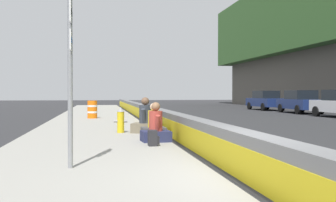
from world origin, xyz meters
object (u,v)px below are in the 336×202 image
Objects in this scene: fire_hydrant at (121,120)px; parked_car_midline at (300,102)px; route_sign_post at (70,52)px; seated_person_middle at (154,126)px; backpack at (153,138)px; seated_person_foreground at (156,129)px; parked_car_far at (265,100)px; seated_person_rear at (145,122)px; construction_barrel at (92,109)px.

parked_car_midline is at bearing -45.52° from fire_hydrant.
route_sign_post is 5.75m from seated_person_middle.
backpack is 21.88m from parked_car_midline.
seated_person_foreground is 0.24× the size of parked_car_far.
seated_person_middle is 0.86× the size of seated_person_rear.
fire_hydrant is at bearing -172.42° from construction_barrel.
parked_car_midline reaches higher than seated_person_foreground.
seated_person_rear is 23.53m from parked_car_far.
parked_car_midline is 1.00× the size of parked_car_far.
parked_car_midline is at bearing -38.77° from seated_person_foreground.
seated_person_foreground is 25.69m from parked_car_far.
seated_person_rear reaches higher than fire_hydrant.
parked_car_far is (11.37, -14.89, 0.24)m from construction_barrel.
construction_barrel reaches higher than fire_hydrant.
seated_person_middle is at bearing -5.24° from seated_person_foreground.
route_sign_post is 3.79× the size of construction_barrel.
seated_person_foreground is 0.92m from backpack.
seated_person_middle is at bearing -23.65° from route_sign_post.
fire_hydrant is 0.19× the size of parked_car_midline.
route_sign_post is at bearing 179.41° from construction_barrel.
parked_car_midline is at bearing -43.55° from seated_person_rear.
route_sign_post reaches higher than fire_hydrant.
seated_person_foreground is at bearing -29.44° from route_sign_post.
parked_car_midline is (15.07, -13.06, 0.40)m from seated_person_middle.
parked_car_midline is at bearing -40.91° from seated_person_middle.
seated_person_foreground reaches higher than seated_person_middle.
seated_person_rear reaches higher than backpack.
parked_car_far is (23.06, -13.16, 0.53)m from backpack.
seated_person_middle is (-1.30, -0.96, -0.12)m from fire_hydrant.
backpack is at bearing 176.74° from seated_person_rear.
backpack is at bearing 150.29° from parked_car_far.
route_sign_post is 9.00× the size of backpack.
route_sign_post reaches higher than seated_person_foreground.
seated_person_rear is (1.20, 0.13, 0.05)m from seated_person_middle.
backpack is at bearing -33.97° from route_sign_post.
seated_person_rear is 0.27× the size of parked_car_far.
seated_person_foreground is 21.05m from parked_car_midline.
construction_barrel is at bearing 13.10° from seated_person_rear.
seated_person_foreground is at bearing 174.76° from seated_person_middle.
parked_car_midline is at bearing -69.64° from construction_barrel.
construction_barrel is (10.81, 1.92, 0.13)m from seated_person_foreground.
seated_person_middle is at bearing 148.35° from parked_car_far.
seated_person_middle is 2.60× the size of backpack.
parked_car_midline is (20.08, -15.25, -1.37)m from route_sign_post.
seated_person_foreground is at bearing 149.69° from parked_car_far.
route_sign_post reaches higher than parked_car_far.
seated_person_rear is at bearing -3.26° from backpack.
backpack is 26.56m from parked_car_far.
seated_person_rear reaches higher than seated_person_foreground.
seated_person_foreground is (-2.64, -0.84, -0.10)m from fire_hydrant.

